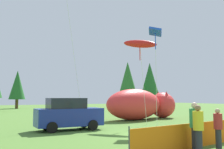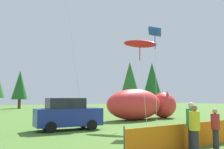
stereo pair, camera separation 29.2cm
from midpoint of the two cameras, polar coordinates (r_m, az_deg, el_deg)
The scene contains 13 objects.
ground_plane at distance 15.10m, azimuth 9.38°, elevation -13.19°, with size 120.00×120.00×0.00m, color #4C752D.
parked_car at distance 16.57m, azimuth -9.57°, elevation -8.93°, with size 4.26×1.89×2.06m.
folding_chair at distance 15.93m, azimuth 22.40°, elevation -10.62°, with size 0.72×0.72×0.88m.
inflatable_cat at distance 24.18m, azimuth 7.18°, elevation -7.03°, with size 8.61×3.98×2.88m.
safety_fence at distance 11.02m, azimuth 17.32°, elevation -13.32°, with size 6.43×0.85×1.13m.
spectator_in_black_shirt at distance 11.51m, azimuth 23.25°, elevation -10.87°, with size 0.36×0.36×1.64m.
spectator_in_green_shirt at distance 10.60m, azimuth 18.51°, elevation -10.75°, with size 0.42×0.42×1.91m.
spectator_in_grey_shirt at distance 10.15m, azimuth 19.17°, elevation -11.26°, with size 0.40×0.40×1.82m.
kite_blue_box at distance 18.65m, azimuth 10.23°, elevation 9.26°, with size 1.23×1.35×7.19m.
kite_red_lizard at distance 19.72m, azimuth 6.76°, elevation 6.95°, with size 2.02×2.77×6.83m.
horizon_tree_west at distance 53.29m, azimuth 9.31°, elevation -1.19°, with size 3.94×3.94×9.41m.
horizon_tree_mid at distance 50.42m, azimuth -20.16°, elevation -2.28°, with size 3.00×3.00×7.17m.
horizon_tree_northeast at distance 50.26m, azimuth 4.28°, elevation -1.12°, with size 3.88×3.88×9.26m.
Camera 2 is at (-8.87, -12.01, 2.12)m, focal length 40.00 mm.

